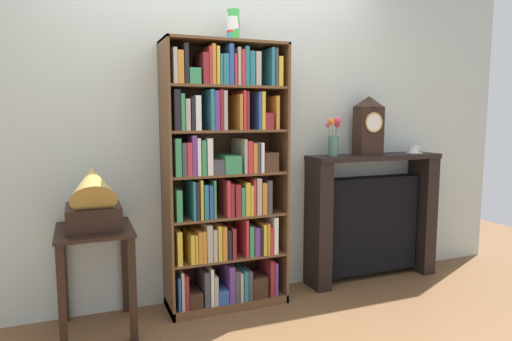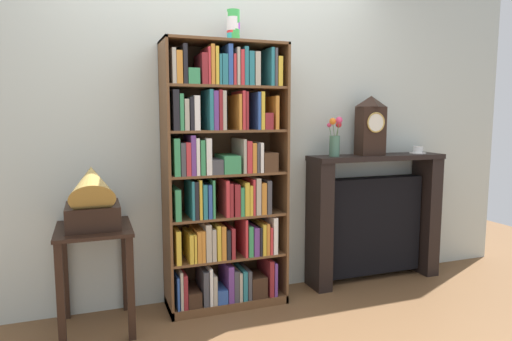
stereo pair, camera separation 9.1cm
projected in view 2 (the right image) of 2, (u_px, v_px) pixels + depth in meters
The scene contains 10 objects.
ground_plane at pixel (231, 311), 3.19m from camera, with size 7.96×6.40×0.02m, color brown.
wall_back at pixel (243, 120), 3.40m from camera, with size 4.96×0.08×2.67m, color beige.
bookshelf at pixel (223, 183), 3.17m from camera, with size 0.85×0.35×1.87m.
cup_stack at pixel (233, 27), 3.10m from camera, with size 0.09×0.09×0.22m.
side_table_left at pixel (95, 254), 2.85m from camera, with size 0.46×0.52×0.67m.
gramophone at pixel (92, 198), 2.76m from camera, with size 0.32×0.46×0.48m.
fireplace_mantel at pixel (373, 219), 3.73m from camera, with size 1.16×0.28×1.05m.
mantel_clock at pixel (371, 126), 3.59m from camera, with size 0.21×0.15×0.47m.
flower_vase at pixel (335, 139), 3.48m from camera, with size 0.13×0.12×0.31m.
teacup_with_saucer at pixel (418, 150), 3.78m from camera, with size 0.14×0.14×0.06m.
Camera 2 is at (-0.88, -2.92, 1.37)m, focal length 31.41 mm.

